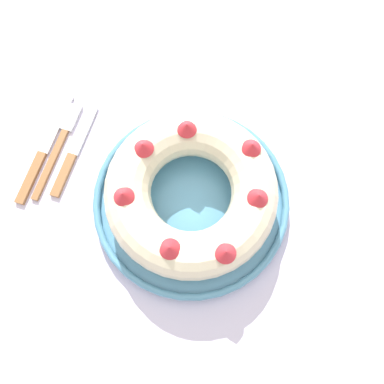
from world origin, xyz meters
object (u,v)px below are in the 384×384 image
Objects in this scene: serving_dish at (192,200)px; bundt_cake at (192,192)px; cake_knife at (72,156)px; fork at (60,143)px; serving_knife at (42,155)px.

serving_dish is 0.05m from bundt_cake.
serving_dish is 1.82× the size of cake_knife.
fork is 1.05× the size of cake_knife.
cake_knife is at bearing 175.96° from bundt_cake.
fork is (-0.27, 0.03, -0.01)m from serving_dish.
bundt_cake reaches higher than serving_dish.
serving_dish is 0.24m from cake_knife.
serving_dish is 1.72× the size of fork.
bundt_cake reaches higher than cake_knife.
bundt_cake is at bearing -36.05° from serving_dish.
cake_knife is (-0.24, 0.02, -0.06)m from bundt_cake.
bundt_cake reaches higher than fork.
serving_knife is 0.06m from cake_knife.
cake_knife is (0.05, 0.01, 0.00)m from serving_knife.
fork is at bearing 172.86° from serving_dish.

